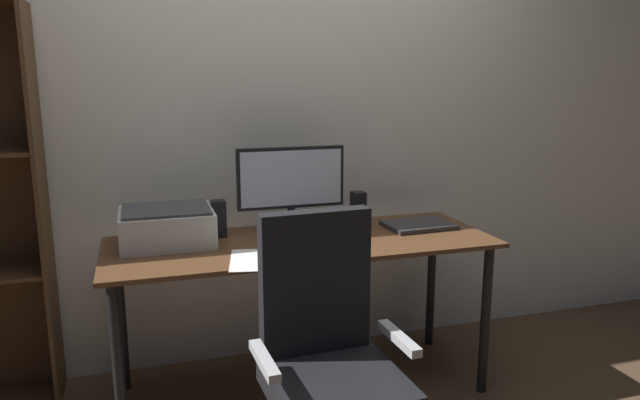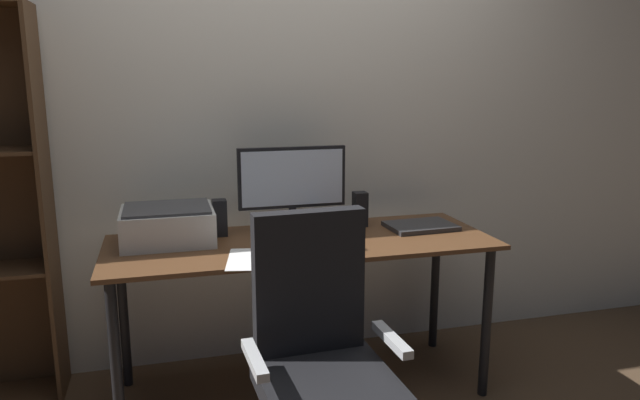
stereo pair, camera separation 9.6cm
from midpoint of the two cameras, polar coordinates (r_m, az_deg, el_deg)
ground_plane at (r=2.96m, az=-0.73°, el=-17.83°), size 12.00×12.00×0.00m
back_wall at (r=3.05m, az=-3.14°, el=8.77°), size 6.40×0.10×2.60m
desk at (r=2.69m, az=-0.77°, el=-5.61°), size 1.73×0.65×0.74m
monitor at (r=2.79m, az=-1.81°, el=1.66°), size 0.52×0.20×0.40m
keyboard at (r=2.49m, az=-0.55°, el=-4.85°), size 0.29×0.12×0.02m
mouse at (r=2.55m, az=4.04°, el=-4.34°), size 0.07×0.10×0.03m
coffee_mug at (r=2.68m, az=1.97°, el=-2.69°), size 0.10×0.09×0.10m
laptop at (r=2.92m, az=10.65°, el=-2.50°), size 0.33×0.25×0.02m
speaker_left at (r=2.75m, az=-8.71°, el=-1.71°), size 0.06×0.07×0.17m
speaker_right at (r=2.91m, az=4.84°, el=-0.89°), size 0.06×0.07×0.17m
printer at (r=2.69m, az=-13.54°, el=-2.34°), size 0.40×0.34×0.16m
paper_sheet at (r=2.41m, az=-5.28°, el=-5.71°), size 0.26×0.33×0.00m
office_chair at (r=2.12m, az=1.40°, el=-16.54°), size 0.54×0.54×1.01m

